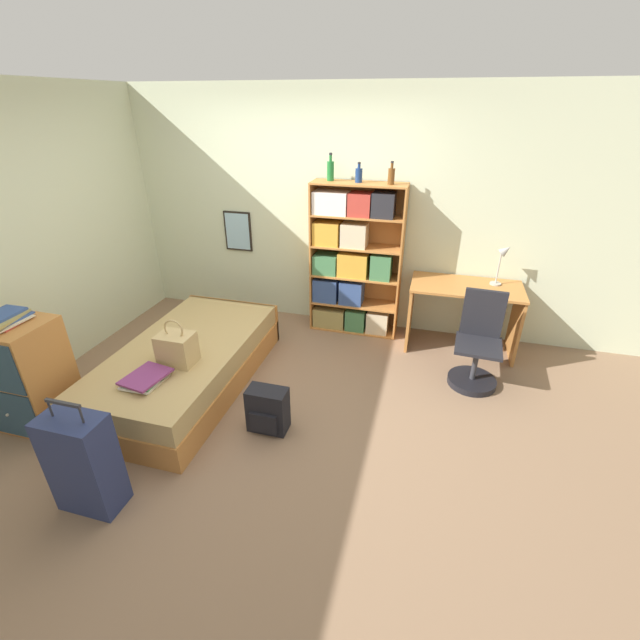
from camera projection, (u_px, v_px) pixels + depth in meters
The scene contains 18 objects.
ground_plane at pixel (262, 396), 3.93m from camera, with size 14.00×14.00×0.00m, color #84664C.
wall_back at pixel (313, 212), 4.81m from camera, with size 10.00×0.09×2.60m.
wall_left at pixel (31, 240), 3.84m from camera, with size 0.06×10.00×2.60m.
bed at pixel (188, 364), 4.03m from camera, with size 1.06×2.05×0.42m.
handbag at pixel (177, 348), 3.59m from camera, with size 0.29×0.22×0.41m.
book_stack_on_bed at pixel (145, 379), 3.39m from camera, with size 0.33×0.39×0.06m.
suitcase at pixel (83, 463), 2.73m from camera, with size 0.41×0.24×0.85m.
dresser at pixel (25, 374), 3.43m from camera, with size 0.57×0.49×0.92m.
magazine_pile_on_dresser at pixel (2, 319), 3.21m from camera, with size 0.31×0.38×0.08m.
bookcase at pixel (351, 263), 4.73m from camera, with size 0.99×0.32×1.68m.
bottle_green at pixel (330, 170), 4.37m from camera, with size 0.07×0.07×0.27m.
bottle_brown at pixel (359, 175), 4.30m from camera, with size 0.07×0.07×0.20m.
bottle_clear at pixel (391, 176), 4.18m from camera, with size 0.07×0.07×0.22m.
desk at pixel (464, 306), 4.47m from camera, with size 1.11×0.58×0.73m.
desk_lamp at pixel (503, 257), 4.25m from camera, with size 0.16×0.11×0.44m.
desk_chair at pixel (476, 355), 4.01m from camera, with size 0.45×0.45×0.90m.
backpack at pixel (268, 410), 3.46m from camera, with size 0.32×0.21×0.38m.
waste_bin at pixel (470, 340), 4.57m from camera, with size 0.22×0.22×0.27m.
Camera 1 is at (1.36, -2.92, 2.42)m, focal length 24.00 mm.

